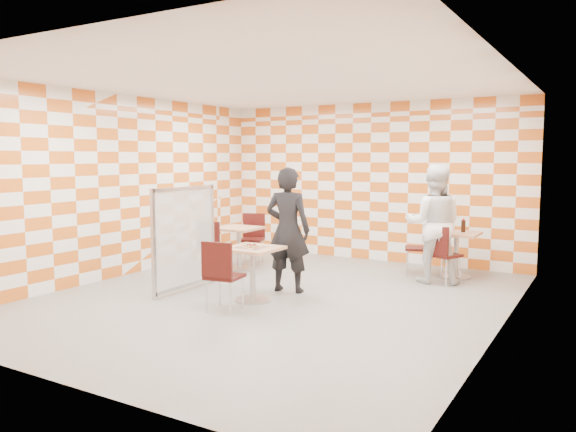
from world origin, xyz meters
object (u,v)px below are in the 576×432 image
object	(u,v)px
partition	(185,238)
chair_second_side	(424,243)
empty_table	(239,241)
chair_second_front	(441,250)
second_table	(456,247)
chair_empty_far	(253,234)
man_dark	(288,230)
sport_bottle	(453,226)
main_table	(253,265)
chair_empty_near	(211,244)
man_white	(434,224)
soda_bottle	(463,226)
chair_main_front	(221,271)

from	to	relation	value
partition	chair_second_side	bearing A→B (deg)	46.55
empty_table	chair_second_front	bearing A→B (deg)	10.19
second_table	chair_empty_far	bearing A→B (deg)	-170.33
man_dark	sport_bottle	xyz separation A→B (m)	(1.80, 2.38, -0.08)
main_table	partition	xyz separation A→B (m)	(-1.20, 0.00, 0.28)
sport_bottle	chair_second_side	bearing A→B (deg)	-151.14
chair_empty_near	empty_table	bearing A→B (deg)	83.72
empty_table	partition	size ratio (longest dim) A/B	0.48
chair_empty_far	partition	world-z (taller)	partition
main_table	sport_bottle	xyz separation A→B (m)	(1.94, 3.11, 0.33)
chair_second_side	partition	xyz separation A→B (m)	(-2.72, -2.87, 0.25)
partition	man_white	xyz separation A→B (m)	(3.01, 2.42, 0.14)
partition	man_dark	world-z (taller)	man_dark
chair_second_front	soda_bottle	xyz separation A→B (m)	(0.17, 0.71, 0.31)
man_dark	empty_table	bearing A→B (deg)	-41.86
chair_second_side	chair_main_front	bearing A→B (deg)	-113.19
man_white	soda_bottle	world-z (taller)	man_white
main_table	partition	size ratio (longest dim) A/B	0.48
empty_table	partition	bearing A→B (deg)	-82.17
chair_empty_near	sport_bottle	bearing A→B (deg)	31.07
empty_table	chair_empty_near	xyz separation A→B (m)	(-0.07, -0.68, 0.04)
chair_main_front	main_table	bearing A→B (deg)	89.00
soda_bottle	man_dark	bearing A→B (deg)	-130.86
chair_main_front	soda_bottle	world-z (taller)	soda_bottle
chair_empty_near	sport_bottle	xyz separation A→B (m)	(3.45, 2.08, 0.29)
chair_empty_near	soda_bottle	distance (m)	4.16
chair_main_front	chair_empty_near	bearing A→B (deg)	130.99
main_table	second_table	size ratio (longest dim) A/B	1.00
second_table	soda_bottle	distance (m)	0.36
empty_table	chair_main_front	distance (m)	2.80
chair_empty_near	partition	xyz separation A→B (m)	(0.31, -1.03, 0.25)
chair_second_front	man_white	size ratio (longest dim) A/B	0.50
second_table	chair_main_front	distance (m)	4.19
partition	sport_bottle	distance (m)	4.41
chair_second_side	partition	bearing A→B (deg)	-133.45
main_table	man_white	distance (m)	3.05
man_dark	sport_bottle	distance (m)	2.98
chair_second_side	sport_bottle	bearing A→B (deg)	28.86
empty_table	soda_bottle	size ratio (longest dim) A/B	3.26
second_table	soda_bottle	xyz separation A→B (m)	(0.08, 0.08, 0.34)
man_white	man_dark	bearing A→B (deg)	30.20
chair_second_side	man_dark	xyz separation A→B (m)	(-1.38, -2.15, 0.37)
chair_second_front	man_dark	world-z (taller)	man_dark
man_dark	second_table	bearing A→B (deg)	-140.59
main_table	chair_second_front	distance (m)	3.03
chair_second_side	sport_bottle	xyz separation A→B (m)	(0.42, 0.23, 0.29)
empty_table	man_dark	distance (m)	1.90
second_table	chair_empty_near	bearing A→B (deg)	-151.64
partition	soda_bottle	distance (m)	4.50
chair_second_side	man_white	size ratio (longest dim) A/B	0.50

